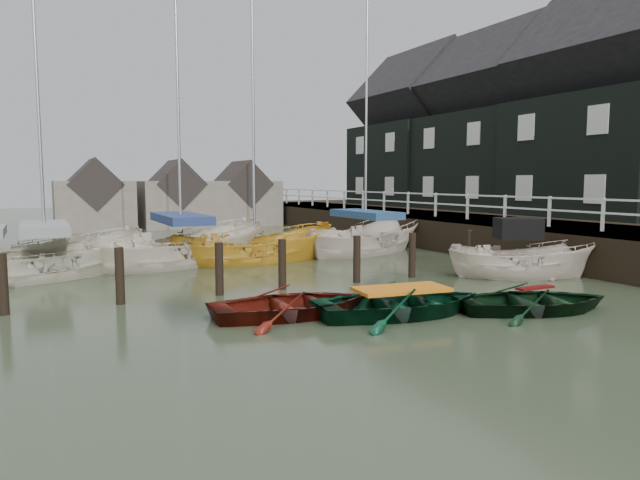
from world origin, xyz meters
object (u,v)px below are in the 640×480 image
motorboat (521,275)px  sailboat_c (255,261)px  sailboat_d (365,251)px  rowboat_green (401,315)px  sailboat_b (182,262)px  rowboat_dkgreen (534,311)px  sailboat_a (47,275)px  rowboat_red (294,315)px

motorboat → sailboat_c: size_ratio=0.44×
motorboat → sailboat_d: bearing=34.4°
rowboat_green → sailboat_b: (-2.57, 10.16, 0.06)m
rowboat_dkgreen → sailboat_a: (-10.01, 10.28, 0.06)m
sailboat_b → sailboat_d: sailboat_b is taller
sailboat_a → sailboat_b: bearing=-98.9°
sailboat_a → sailboat_d: size_ratio=0.98×
sailboat_a → sailboat_d: sailboat_d is taller
sailboat_a → sailboat_c: size_ratio=1.05×
sailboat_a → sailboat_c: (7.09, 0.47, -0.05)m
rowboat_green → rowboat_red: bearing=71.7°
sailboat_a → sailboat_d: 12.30m
rowboat_dkgreen → sailboat_d: (2.26, 11.27, 0.06)m
motorboat → sailboat_d: (-1.02, 7.70, -0.03)m
sailboat_b → sailboat_d: bearing=-110.5°
motorboat → sailboat_a: sailboat_a is taller
rowboat_dkgreen → sailboat_a: sailboat_a is taller
motorboat → sailboat_a: size_ratio=0.42×
rowboat_red → sailboat_c: (2.24, 8.61, 0.01)m
motorboat → sailboat_c: sailboat_c is taller
rowboat_green → sailboat_b: 10.48m
sailboat_a → sailboat_d: (12.26, 0.99, -0.00)m
sailboat_d → rowboat_dkgreen: bearing=145.0°
rowboat_green → sailboat_b: sailboat_b is taller
sailboat_b → sailboat_c: size_ratio=1.15×
sailboat_a → sailboat_b: (4.47, 0.98, -0.00)m
rowboat_red → rowboat_dkgreen: bearing=-109.2°
rowboat_red → sailboat_b: bearing=5.7°
sailboat_a → sailboat_c: bearing=-107.5°
rowboat_green → sailboat_a: (-7.05, 9.18, 0.06)m
rowboat_dkgreen → sailboat_b: bearing=43.6°
rowboat_red → rowboat_dkgreen: (5.15, -2.13, 0.00)m
rowboat_green → sailboat_c: sailboat_c is taller
motorboat → rowboat_red: bearing=126.5°
rowboat_green → sailboat_b: bearing=21.2°
rowboat_red → rowboat_dkgreen: rowboat_red is taller
sailboat_d → sailboat_a: bearing=71.0°
rowboat_red → motorboat: bearing=-77.0°
motorboat → sailboat_d: sailboat_d is taller
rowboat_green → motorboat: 6.71m
rowboat_dkgreen → rowboat_red: bearing=84.9°
rowboat_red → sailboat_a: (-4.86, 8.15, 0.06)m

